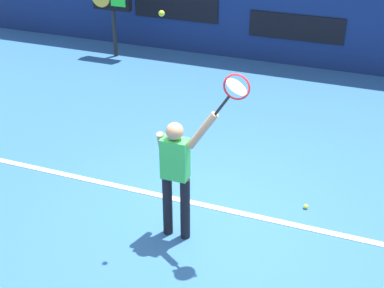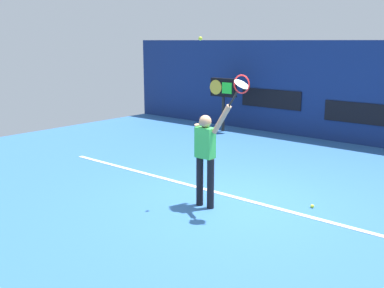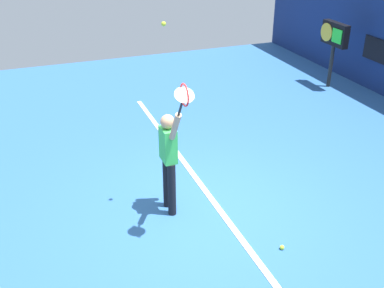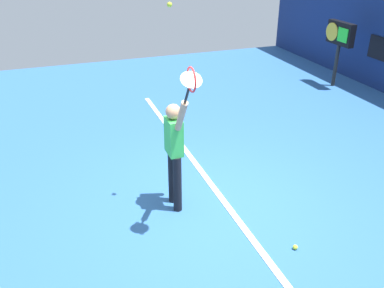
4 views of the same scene
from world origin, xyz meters
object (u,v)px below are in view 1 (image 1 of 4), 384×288
(tennis_racket, at_px, (235,89))
(tennis_ball, at_px, (162,13))
(tennis_player, at_px, (176,171))
(scoreboard_clock, at_px, (112,1))
(spare_ball, at_px, (306,207))

(tennis_racket, distance_m, tennis_ball, 1.15)
(tennis_player, relative_size, scoreboard_clock, 1.09)
(tennis_ball, relative_size, spare_ball, 1.00)
(tennis_ball, height_order, spare_ball, tennis_ball)
(tennis_player, bearing_deg, scoreboard_clock, 124.31)
(tennis_player, distance_m, tennis_racket, 1.43)
(tennis_player, distance_m, spare_ball, 2.17)
(tennis_player, relative_size, spare_ball, 28.28)
(tennis_racket, bearing_deg, spare_ball, 56.56)
(tennis_racket, relative_size, spare_ball, 8.84)
(tennis_player, xyz_separation_m, tennis_ball, (-0.15, 0.02, 1.99))
(scoreboard_clock, distance_m, spare_ball, 7.46)
(tennis_player, height_order, tennis_racket, tennis_racket)
(scoreboard_clock, bearing_deg, tennis_ball, -56.59)
(tennis_player, relative_size, tennis_ball, 28.28)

